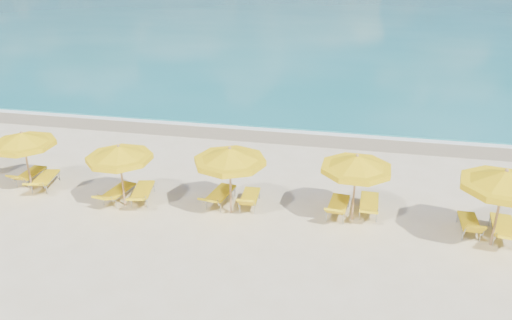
# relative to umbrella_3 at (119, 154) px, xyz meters

# --- Properties ---
(ground_plane) EXTENTS (120.00, 120.00, 0.00)m
(ground_plane) POSITION_rel_umbrella_3_xyz_m (4.09, 0.41, -1.87)
(ground_plane) COLOR beige
(ocean) EXTENTS (120.00, 80.00, 0.30)m
(ocean) POSITION_rel_umbrella_3_xyz_m (4.09, 48.41, -1.87)
(ocean) COLOR #16747C
(ocean) RESTS_ON ground
(wet_sand_band) EXTENTS (120.00, 2.60, 0.01)m
(wet_sand_band) POSITION_rel_umbrella_3_xyz_m (4.09, 7.81, -1.87)
(wet_sand_band) COLOR tan
(wet_sand_band) RESTS_ON ground
(foam_line) EXTENTS (120.00, 1.20, 0.03)m
(foam_line) POSITION_rel_umbrella_3_xyz_m (4.09, 8.61, -1.87)
(foam_line) COLOR white
(foam_line) RESTS_ON ground
(whitecap_near) EXTENTS (14.00, 0.36, 0.05)m
(whitecap_near) POSITION_rel_umbrella_3_xyz_m (-1.91, 17.41, -1.87)
(whitecap_near) COLOR white
(whitecap_near) RESTS_ON ground
(whitecap_far) EXTENTS (18.00, 0.30, 0.05)m
(whitecap_far) POSITION_rel_umbrella_3_xyz_m (12.09, 24.41, -1.87)
(whitecap_far) COLOR white
(whitecap_far) RESTS_ON ground
(umbrella_2) EXTENTS (2.85, 2.85, 2.22)m
(umbrella_2) POSITION_rel_umbrella_3_xyz_m (-3.75, 0.40, 0.03)
(umbrella_2) COLOR tan
(umbrella_2) RESTS_ON ground
(umbrella_3) EXTENTS (2.80, 2.80, 2.19)m
(umbrella_3) POSITION_rel_umbrella_3_xyz_m (0.00, 0.00, 0.00)
(umbrella_3) COLOR tan
(umbrella_3) RESTS_ON ground
(umbrella_4) EXTENTS (2.43, 2.43, 2.33)m
(umbrella_4) POSITION_rel_umbrella_3_xyz_m (3.62, 0.22, 0.12)
(umbrella_4) COLOR tan
(umbrella_4) RESTS_ON ground
(umbrella_5) EXTENTS (2.84, 2.84, 2.25)m
(umbrella_5) POSITION_rel_umbrella_3_xyz_m (7.48, 0.59, 0.05)
(umbrella_5) COLOR tan
(umbrella_5) RESTS_ON ground
(umbrella_6) EXTENTS (2.85, 2.85, 2.43)m
(umbrella_6) POSITION_rel_umbrella_3_xyz_m (11.49, -0.07, 0.21)
(umbrella_6) COLOR tan
(umbrella_6) RESTS_ON ground
(lounger_2_left) EXTENTS (0.56, 1.63, 0.71)m
(lounger_2_left) POSITION_rel_umbrella_3_xyz_m (-4.15, 0.95, -1.67)
(lounger_2_left) COLOR #A5A8AD
(lounger_2_left) RESTS_ON ground
(lounger_2_right) EXTENTS (0.89, 1.86, 0.69)m
(lounger_2_right) POSITION_rel_umbrella_3_xyz_m (-3.36, 0.65, -1.65)
(lounger_2_right) COLOR #A5A8AD
(lounger_2_right) RESTS_ON ground
(lounger_3_left) EXTENTS (0.82, 1.80, 0.62)m
(lounger_3_left) POSITION_rel_umbrella_3_xyz_m (-0.36, 0.30, -1.66)
(lounger_3_left) COLOR #A5A8AD
(lounger_3_left) RESTS_ON ground
(lounger_3_right) EXTENTS (0.94, 1.92, 0.66)m
(lounger_3_right) POSITION_rel_umbrella_3_xyz_m (0.46, 0.44, -1.65)
(lounger_3_right) COLOR #A5A8AD
(lounger_3_right) RESTS_ON ground
(lounger_4_left) EXTENTS (0.88, 1.89, 0.70)m
(lounger_4_left) POSITION_rel_umbrella_3_xyz_m (3.10, 0.76, -1.65)
(lounger_4_left) COLOR #A5A8AD
(lounger_4_left) RESTS_ON ground
(lounger_4_right) EXTENTS (0.64, 1.67, 0.75)m
(lounger_4_right) POSITION_rel_umbrella_3_xyz_m (4.12, 0.77, -1.66)
(lounger_4_right) COLOR #A5A8AD
(lounger_4_right) RESTS_ON ground
(lounger_5_left) EXTENTS (0.77, 1.82, 0.77)m
(lounger_5_left) POSITION_rel_umbrella_3_xyz_m (7.02, 0.78, -1.65)
(lounger_5_left) COLOR #A5A8AD
(lounger_5_left) RESTS_ON ground
(lounger_5_right) EXTENTS (0.66, 1.87, 0.66)m
(lounger_5_right) POSITION_rel_umbrella_3_xyz_m (8.00, 1.13, -1.65)
(lounger_5_right) COLOR #A5A8AD
(lounger_5_right) RESTS_ON ground
(lounger_6_left) EXTENTS (0.57, 1.59, 0.77)m
(lounger_6_left) POSITION_rel_umbrella_3_xyz_m (10.96, 0.49, -1.66)
(lounger_6_left) COLOR #A5A8AD
(lounger_6_left) RESTS_ON ground
(lounger_6_right) EXTENTS (0.83, 1.97, 0.71)m
(lounger_6_right) POSITION_rel_umbrella_3_xyz_m (11.87, 0.38, -1.64)
(lounger_6_right) COLOR #A5A8AD
(lounger_6_right) RESTS_ON ground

